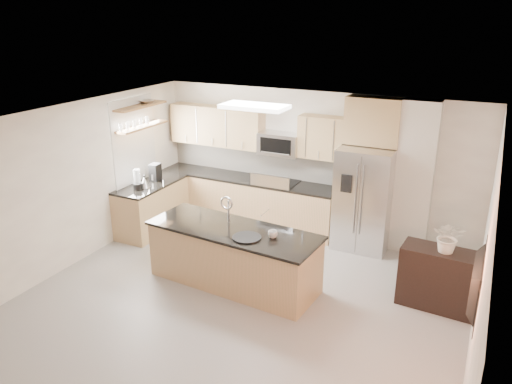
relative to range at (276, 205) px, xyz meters
The scene contains 26 objects.
floor 3.02m from the range, 78.39° to the right, with size 6.50×6.50×0.00m, color gray.
ceiling 3.66m from the range, 78.39° to the right, with size 6.00×6.50×0.02m, color white.
wall_back 1.07m from the range, 28.76° to the left, with size 6.00×0.02×2.60m, color white.
wall_left 3.87m from the range, 129.41° to the right, with size 0.02×6.50×2.60m, color white.
wall_right 4.71m from the range, 39.05° to the right, with size 0.02×6.50×2.60m, color white.
back_counter 0.63m from the range, behind, with size 3.55×0.66×1.44m.
left_counter 2.33m from the range, 152.71° to the right, with size 0.66×1.50×0.92m.
range is the anchor object (origin of this frame).
upper_cabinets 1.53m from the range, 166.83° to the left, with size 3.50×0.33×0.75m.
microwave 1.16m from the range, 90.00° to the left, with size 0.76×0.40×0.40m.
refrigerator 1.71m from the range, ahead, with size 0.92×0.78×1.78m.
partition_column 2.56m from the range, ahead, with size 0.60×0.30×2.60m, color beige.
window 2.86m from the range, 155.75° to the right, with size 0.04×1.15×1.65m.
shelf_lower 2.86m from the range, 156.67° to the right, with size 0.30×1.20×0.04m, color brown.
shelf_upper 3.07m from the range, 156.67° to the right, with size 0.30×1.20×0.04m, color brown.
ceiling_fixture 2.48m from the range, 81.39° to the right, with size 1.00×0.50×0.06m, color white.
island 2.17m from the range, 83.04° to the right, with size 2.67×1.14×1.32m.
credenza 3.46m from the range, 25.23° to the right, with size 1.09×0.46×0.87m, color black.
cup 2.41m from the range, 67.42° to the right, with size 0.14×0.14×0.11m, color silver.
platter 2.46m from the range, 76.06° to the right, with size 0.41×0.41×0.02m, color black.
blender 2.59m from the range, 145.64° to the right, with size 0.16×0.16×0.37m.
kettle 2.46m from the range, 147.57° to the right, with size 0.18×0.18×0.23m.
coffee_maker 2.35m from the range, 157.28° to the right, with size 0.18×0.22×0.32m.
bowl 3.05m from the range, 160.89° to the right, with size 0.33×0.33×0.08m, color silver.
flower_vase 3.58m from the range, 25.39° to the right, with size 0.61×0.53×0.67m, color beige.
television 4.78m from the range, 41.64° to the right, with size 1.08×0.14×0.62m, color black.
Camera 1 is at (2.90, -5.10, 3.90)m, focal length 35.00 mm.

